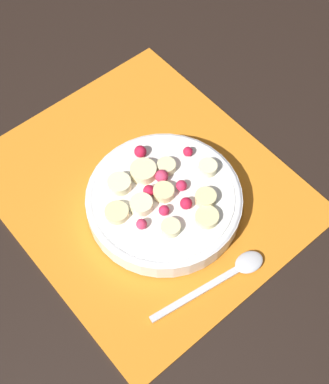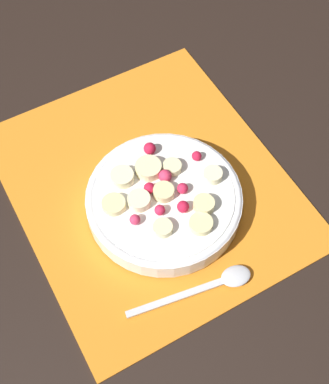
# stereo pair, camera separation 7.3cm
# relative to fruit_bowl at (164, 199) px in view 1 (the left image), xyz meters

# --- Properties ---
(ground_plane) EXTENTS (3.00, 3.00, 0.00)m
(ground_plane) POSITION_rel_fruit_bowl_xyz_m (-0.04, -0.00, -0.03)
(ground_plane) COLOR black
(placemat) EXTENTS (0.43, 0.38, 0.01)m
(placemat) POSITION_rel_fruit_bowl_xyz_m (-0.04, -0.00, -0.02)
(placemat) COLOR orange
(placemat) RESTS_ON ground_plane
(fruit_bowl) EXTENTS (0.22, 0.22, 0.05)m
(fruit_bowl) POSITION_rel_fruit_bowl_xyz_m (0.00, 0.00, 0.00)
(fruit_bowl) COLOR white
(fruit_bowl) RESTS_ON placemat
(spoon) EXTENTS (0.05, 0.17, 0.01)m
(spoon) POSITION_rel_fruit_bowl_xyz_m (0.14, 0.00, -0.02)
(spoon) COLOR silver
(spoon) RESTS_ON placemat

